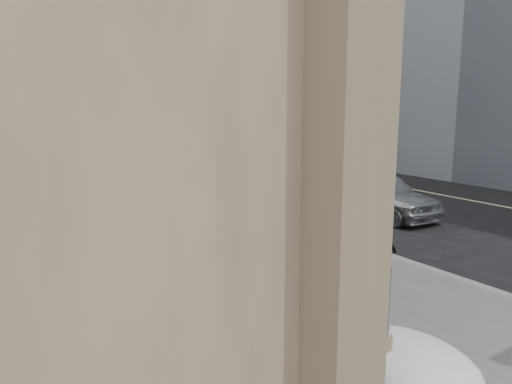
% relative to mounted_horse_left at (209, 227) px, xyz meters
% --- Properties ---
extents(ground, '(140.00, 140.00, 0.00)m').
position_rel_mounted_horse_left_xyz_m(ground, '(1.74, -2.76, -1.23)').
color(ground, black).
rests_on(ground, ground).
extents(sidewalk, '(5.00, 80.00, 0.12)m').
position_rel_mounted_horse_left_xyz_m(sidewalk, '(1.74, 7.24, -1.17)').
color(sidewalk, '#565658').
rests_on(sidewalk, ground).
extents(curb, '(0.24, 80.00, 0.12)m').
position_rel_mounted_horse_left_xyz_m(curb, '(4.36, 7.24, -1.17)').
color(curb, slate).
rests_on(curb, ground).
extents(lane_line, '(0.15, 70.00, 0.01)m').
position_rel_mounted_horse_left_xyz_m(lane_line, '(12.24, 7.24, -1.22)').
color(lane_line, '#BFB78C').
rests_on(lane_line, ground).
extents(far_podium, '(2.00, 80.00, 4.00)m').
position_rel_mounted_horse_left_xyz_m(far_podium, '(17.24, 7.24, 0.77)').
color(far_podium, '#806B52').
rests_on(far_podium, ground).
extents(bg_building_mid, '(30.00, 12.00, 28.00)m').
position_rel_mounted_horse_left_xyz_m(bg_building_mid, '(5.74, 57.24, 12.77)').
color(bg_building_mid, slate).
rests_on(bg_building_mid, ground).
extents(streetlight_mid, '(1.71, 0.24, 8.00)m').
position_rel_mounted_horse_left_xyz_m(streetlight_mid, '(4.48, 11.24, 3.35)').
color(streetlight_mid, '#2D2D30').
rests_on(streetlight_mid, ground).
extents(streetlight_far, '(1.71, 0.24, 8.00)m').
position_rel_mounted_horse_left_xyz_m(streetlight_far, '(4.48, 31.24, 3.35)').
color(streetlight_far, '#2D2D30').
rests_on(streetlight_far, ground).
extents(traffic_signal, '(4.10, 0.22, 6.00)m').
position_rel_mounted_horse_left_xyz_m(traffic_signal, '(3.81, 19.24, 2.77)').
color(traffic_signal, '#2D2D30').
rests_on(traffic_signal, ground).
extents(snow_bank, '(1.70, 18.10, 0.76)m').
position_rel_mounted_horse_left_xyz_m(snow_bank, '(0.32, 5.34, -0.76)').
color(snow_bank, silver).
rests_on(snow_bank, sidewalk).
extents(mounted_horse_left, '(2.04, 2.74, 2.71)m').
position_rel_mounted_horse_left_xyz_m(mounted_horse_left, '(0.00, 0.00, 0.00)').
color(mounted_horse_left, '#4D2717').
rests_on(mounted_horse_left, sidewalk).
extents(mounted_horse_right, '(2.26, 2.42, 2.76)m').
position_rel_mounted_horse_left_xyz_m(mounted_horse_right, '(3.26, 2.09, 0.08)').
color(mounted_horse_right, '#462114').
rests_on(mounted_horse_right, sidewalk).
extents(pedestrian, '(0.97, 0.47, 1.60)m').
position_rel_mounted_horse_left_xyz_m(pedestrian, '(2.26, -2.38, -0.31)').
color(pedestrian, black).
rests_on(pedestrian, sidewalk).
extents(car_silver, '(1.83, 4.29, 1.45)m').
position_rel_mounted_horse_left_xyz_m(car_silver, '(7.56, 2.46, -0.51)').
color(car_silver, '#AFB2B7').
rests_on(car_silver, ground).
extents(car_grey, '(3.37, 5.44, 1.47)m').
position_rel_mounted_horse_left_xyz_m(car_grey, '(12.67, 16.66, -0.49)').
color(car_grey, slate).
rests_on(car_grey, ground).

